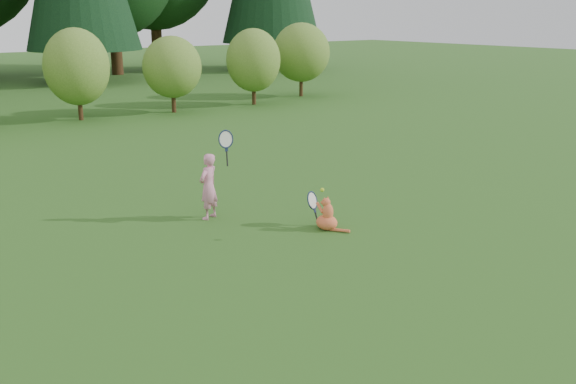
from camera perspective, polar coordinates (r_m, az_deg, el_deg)
ground at (r=8.63m, az=2.15°, el=-5.85°), size 100.00×100.00×0.00m
shrub_row at (r=19.95m, az=-22.45°, el=9.45°), size 28.00×3.00×2.80m
child at (r=10.15m, az=-7.04°, el=0.64°), size 0.62×0.39×1.58m
cat at (r=9.68m, az=3.42°, el=-1.82°), size 0.37×0.71×0.68m
tennis_ball at (r=9.13m, az=3.06°, el=0.19°), size 0.06×0.06×0.06m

